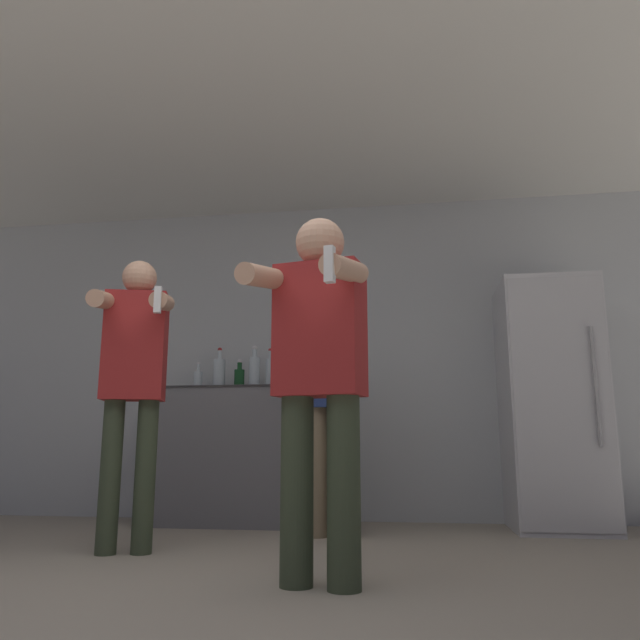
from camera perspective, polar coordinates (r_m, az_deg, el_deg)
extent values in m
plane|color=gray|center=(2.26, -17.02, -25.39)|extent=(14.00, 14.00, 0.00)
cube|color=#B2B7BC|center=(5.13, -1.59, -3.50)|extent=(7.00, 0.06, 2.55)
cube|color=silver|center=(4.12, -5.44, 17.82)|extent=(7.00, 3.50, 0.05)
cube|color=silver|center=(4.72, 20.38, -7.17)|extent=(0.64, 0.71, 1.72)
cube|color=#B6B6BB|center=(4.37, 21.31, -6.81)|extent=(0.61, 0.01, 1.65)
cylinder|color=#99999E|center=(4.40, 23.90, -5.51)|extent=(0.02, 0.02, 0.77)
cube|color=slate|center=(4.87, -8.57, -12.16)|extent=(1.17, 0.62, 0.99)
cube|color=#38383A|center=(4.89, -8.39, -6.30)|extent=(1.20, 0.65, 0.01)
cylinder|color=silver|center=(4.98, -9.21, -4.95)|extent=(0.09, 0.09, 0.24)
cylinder|color=silver|center=(5.00, -9.16, -3.15)|extent=(0.03, 0.03, 0.08)
sphere|color=maroon|center=(5.00, -9.14, -2.70)|extent=(0.03, 0.03, 0.03)
cylinder|color=silver|center=(4.90, -6.03, -4.87)|extent=(0.09, 0.09, 0.25)
cylinder|color=silver|center=(4.92, -5.99, -3.03)|extent=(0.04, 0.04, 0.07)
sphere|color=silver|center=(4.92, -5.98, -2.60)|extent=(0.04, 0.04, 0.04)
cylinder|color=silver|center=(4.87, -4.61, -4.94)|extent=(0.07, 0.07, 0.23)
cylinder|color=silver|center=(4.89, -4.58, -3.17)|extent=(0.03, 0.03, 0.07)
sphere|color=maroon|center=(4.89, -4.58, -2.76)|extent=(0.03, 0.03, 0.03)
cylinder|color=silver|center=(5.03, -11.11, -5.49)|extent=(0.07, 0.07, 0.14)
cylinder|color=silver|center=(5.04, -11.06, -4.31)|extent=(0.02, 0.02, 0.07)
sphere|color=silver|center=(5.04, -11.05, -3.94)|extent=(0.03, 0.03, 0.03)
cylinder|color=#194723|center=(4.92, -7.39, -5.42)|extent=(0.08, 0.08, 0.15)
cylinder|color=#194723|center=(4.94, -7.36, -4.17)|extent=(0.04, 0.04, 0.06)
sphere|color=silver|center=(4.94, -7.35, -3.80)|extent=(0.04, 0.04, 0.04)
cylinder|color=#38422D|center=(2.70, -2.12, -15.22)|extent=(0.14, 0.14, 0.77)
cylinder|color=#38422D|center=(2.63, 2.18, -15.31)|extent=(0.14, 0.14, 0.77)
cube|color=maroon|center=(2.71, 0.00, -0.92)|extent=(0.41, 0.27, 0.58)
sphere|color=tan|center=(2.81, 0.00, 7.09)|extent=(0.22, 0.22, 0.22)
cylinder|color=tan|center=(2.65, -5.04, 3.92)|extent=(0.17, 0.41, 0.16)
cylinder|color=tan|center=(2.52, 2.31, 4.67)|extent=(0.17, 0.41, 0.16)
cube|color=white|center=(2.34, 0.89, 5.11)|extent=(0.04, 0.04, 0.14)
cylinder|color=#38422D|center=(3.66, -18.62, -13.34)|extent=(0.11, 0.11, 0.81)
cylinder|color=#38422D|center=(3.62, -15.70, -13.53)|extent=(0.11, 0.11, 0.81)
cube|color=maroon|center=(3.68, -16.51, -2.32)|extent=(0.38, 0.28, 0.61)
sphere|color=tan|center=(3.76, -16.16, 3.74)|extent=(0.20, 0.20, 0.20)
cylinder|color=tan|center=(3.59, -19.26, 1.74)|extent=(0.19, 0.37, 0.15)
cylinder|color=tan|center=(3.53, -14.22, 1.65)|extent=(0.19, 0.37, 0.15)
cube|color=white|center=(3.36, -14.62, 1.81)|extent=(0.04, 0.04, 0.14)
cylinder|color=#75664C|center=(4.13, -0.25, -13.67)|extent=(0.14, 0.14, 0.81)
cylinder|color=#75664C|center=(4.05, 2.12, -13.71)|extent=(0.14, 0.14, 0.81)
cube|color=navy|center=(4.12, 0.89, -3.79)|extent=(0.38, 0.30, 0.61)
sphere|color=#9E7051|center=(4.20, 0.87, 1.86)|extent=(0.23, 0.23, 0.23)
cylinder|color=#9E7051|center=(4.06, -2.39, -0.54)|extent=(0.23, 0.42, 0.17)
cylinder|color=#9E7051|center=(3.91, 1.65, -0.12)|extent=(0.23, 0.42, 0.17)
cube|color=white|center=(3.74, 0.31, -0.11)|extent=(0.05, 0.05, 0.14)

